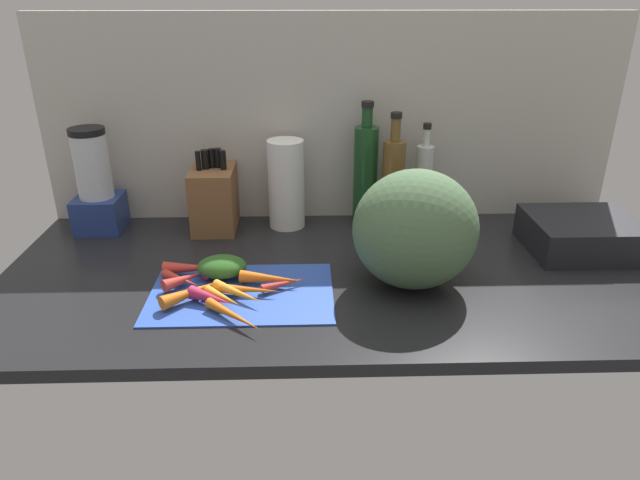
# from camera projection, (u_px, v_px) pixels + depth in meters

# --- Properties ---
(ground_plane) EXTENTS (1.70, 0.80, 0.03)m
(ground_plane) POSITION_uv_depth(u_px,v_px,m) (338.00, 274.00, 1.45)
(ground_plane) COLOR black
(wall_back) EXTENTS (1.70, 0.03, 0.60)m
(wall_back) POSITION_uv_depth(u_px,v_px,m) (332.00, 120.00, 1.68)
(wall_back) COLOR #BCB7AD
(wall_back) RESTS_ON ground_plane
(cutting_board) EXTENTS (0.43, 0.29, 0.01)m
(cutting_board) POSITION_uv_depth(u_px,v_px,m) (242.00, 292.00, 1.33)
(cutting_board) COLOR #2D51B7
(cutting_board) RESTS_ON ground_plane
(carrot_0) EXTENTS (0.15, 0.06, 0.03)m
(carrot_0) POSITION_uv_depth(u_px,v_px,m) (270.00, 278.00, 1.35)
(carrot_0) COLOR orange
(carrot_0) RESTS_ON cutting_board
(carrot_1) EXTENTS (0.11, 0.07, 0.02)m
(carrot_1) POSITION_uv_depth(u_px,v_px,m) (284.00, 284.00, 1.34)
(carrot_1) COLOR red
(carrot_1) RESTS_ON cutting_board
(carrot_2) EXTENTS (0.13, 0.11, 0.03)m
(carrot_2) POSITION_uv_depth(u_px,v_px,m) (238.00, 293.00, 1.29)
(carrot_2) COLOR orange
(carrot_2) RESTS_ON cutting_board
(carrot_3) EXTENTS (0.10, 0.10, 0.03)m
(carrot_3) POSITION_uv_depth(u_px,v_px,m) (223.00, 267.00, 1.41)
(carrot_3) COLOR #B2264C
(carrot_3) RESTS_ON cutting_board
(carrot_4) EXTENTS (0.10, 0.09, 0.03)m
(carrot_4) POSITION_uv_depth(u_px,v_px,m) (184.00, 279.00, 1.35)
(carrot_4) COLOR red
(carrot_4) RESTS_ON cutting_board
(carrot_5) EXTENTS (0.15, 0.04, 0.02)m
(carrot_5) POSITION_uv_depth(u_px,v_px,m) (250.00, 290.00, 1.31)
(carrot_5) COLOR orange
(carrot_5) RESTS_ON cutting_board
(carrot_6) EXTENTS (0.15, 0.04, 0.03)m
(carrot_6) POSITION_uv_depth(u_px,v_px,m) (194.00, 268.00, 1.40)
(carrot_6) COLOR red
(carrot_6) RESTS_ON cutting_board
(carrot_7) EXTENTS (0.14, 0.13, 0.02)m
(carrot_7) POSITION_uv_depth(u_px,v_px,m) (234.00, 316.00, 1.21)
(carrot_7) COLOR orange
(carrot_7) RESTS_ON cutting_board
(carrot_8) EXTENTS (0.10, 0.09, 0.02)m
(carrot_8) POSITION_uv_depth(u_px,v_px,m) (223.00, 297.00, 1.28)
(carrot_8) COLOR orange
(carrot_8) RESTS_ON cutting_board
(carrot_9) EXTENTS (0.11, 0.08, 0.03)m
(carrot_9) POSITION_uv_depth(u_px,v_px,m) (211.00, 298.00, 1.27)
(carrot_9) COLOR #B2264C
(carrot_9) RESTS_ON cutting_board
(carrot_10) EXTENTS (0.13, 0.12, 0.03)m
(carrot_10) POSITION_uv_depth(u_px,v_px,m) (191.00, 292.00, 1.29)
(carrot_10) COLOR orange
(carrot_10) RESTS_ON cutting_board
(carrot_11) EXTENTS (0.11, 0.08, 0.02)m
(carrot_11) POSITION_uv_depth(u_px,v_px,m) (181.00, 279.00, 1.36)
(carrot_11) COLOR red
(carrot_11) RESTS_ON cutting_board
(carrot_greens_pile) EXTENTS (0.12, 0.09, 0.05)m
(carrot_greens_pile) POSITION_uv_depth(u_px,v_px,m) (222.00, 267.00, 1.39)
(carrot_greens_pile) COLOR #2D6023
(carrot_greens_pile) RESTS_ON cutting_board
(winter_squash) EXTENTS (0.29, 0.26, 0.29)m
(winter_squash) POSITION_uv_depth(u_px,v_px,m) (415.00, 230.00, 1.32)
(winter_squash) COLOR #4C6B47
(winter_squash) RESTS_ON ground_plane
(knife_block) EXTENTS (0.12, 0.17, 0.24)m
(knife_block) POSITION_uv_depth(u_px,v_px,m) (214.00, 198.00, 1.66)
(knife_block) COLOR brown
(knife_block) RESTS_ON ground_plane
(blender_appliance) EXTENTS (0.13, 0.13, 0.30)m
(blender_appliance) POSITION_uv_depth(u_px,v_px,m) (96.00, 187.00, 1.63)
(blender_appliance) COLOR navy
(blender_appliance) RESTS_ON ground_plane
(paper_towel_roll) EXTENTS (0.11, 0.11, 0.26)m
(paper_towel_roll) POSITION_uv_depth(u_px,v_px,m) (286.00, 184.00, 1.66)
(paper_towel_roll) COLOR white
(paper_towel_roll) RESTS_ON ground_plane
(bottle_0) EXTENTS (0.07, 0.07, 0.37)m
(bottle_0) POSITION_uv_depth(u_px,v_px,m) (365.00, 174.00, 1.67)
(bottle_0) COLOR #19421E
(bottle_0) RESTS_ON ground_plane
(bottle_1) EXTENTS (0.07, 0.07, 0.34)m
(bottle_1) POSITION_uv_depth(u_px,v_px,m) (393.00, 182.00, 1.64)
(bottle_1) COLOR brown
(bottle_1) RESTS_ON ground_plane
(bottle_2) EXTENTS (0.05, 0.05, 0.30)m
(bottle_2) POSITION_uv_depth(u_px,v_px,m) (423.00, 183.00, 1.68)
(bottle_2) COLOR silver
(bottle_2) RESTS_ON ground_plane
(dish_rack) EXTENTS (0.28, 0.24, 0.09)m
(dish_rack) POSITION_uv_depth(u_px,v_px,m) (581.00, 234.00, 1.54)
(dish_rack) COLOR black
(dish_rack) RESTS_ON ground_plane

